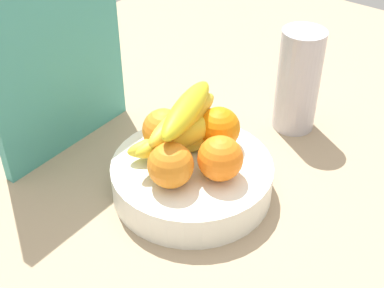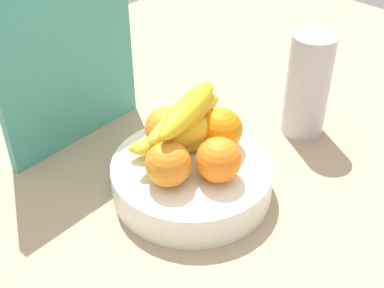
# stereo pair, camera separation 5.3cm
# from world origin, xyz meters

# --- Properties ---
(ground_plane) EXTENTS (1.80, 1.40, 0.03)m
(ground_plane) POSITION_xyz_m (0.00, 0.00, -0.01)
(ground_plane) COLOR tan
(fruit_bowl) EXTENTS (0.26, 0.26, 0.06)m
(fruit_bowl) POSITION_xyz_m (-0.03, 0.02, 0.03)
(fruit_bowl) COLOR white
(fruit_bowl) RESTS_ON ground_plane
(orange_front_left) EXTENTS (0.07, 0.07, 0.07)m
(orange_front_left) POSITION_xyz_m (-0.02, -0.03, 0.09)
(orange_front_left) COLOR orange
(orange_front_left) RESTS_ON fruit_bowl
(orange_front_right) EXTENTS (0.07, 0.07, 0.07)m
(orange_front_right) POSITION_xyz_m (0.04, 0.02, 0.09)
(orange_front_right) COLOR orange
(orange_front_right) RESTS_ON fruit_bowl
(orange_center) EXTENTS (0.07, 0.07, 0.07)m
(orange_center) POSITION_xyz_m (-0.02, 0.08, 0.09)
(orange_center) COLOR orange
(orange_center) RESTS_ON fruit_bowl
(orange_back_left) EXTENTS (0.07, 0.07, 0.07)m
(orange_back_left) POSITION_xyz_m (-0.08, 0.02, 0.09)
(orange_back_left) COLOR orange
(orange_back_left) RESTS_ON fruit_bowl
(banana_bunch) EXTENTS (0.19, 0.13, 0.11)m
(banana_bunch) POSITION_xyz_m (-0.01, 0.05, 0.11)
(banana_bunch) COLOR yellow
(banana_bunch) RESTS_ON fruit_bowl
(cutting_board) EXTENTS (0.28, 0.03, 0.36)m
(cutting_board) POSITION_xyz_m (-0.06, 0.28, 0.18)
(cutting_board) COLOR teal
(cutting_board) RESTS_ON ground_plane
(thermos_tumbler) EXTENTS (0.08, 0.08, 0.20)m
(thermos_tumbler) POSITION_xyz_m (0.25, -0.01, 0.10)
(thermos_tumbler) COLOR #BCB6BE
(thermos_tumbler) RESTS_ON ground_plane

